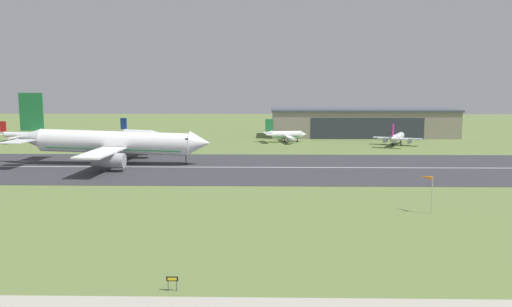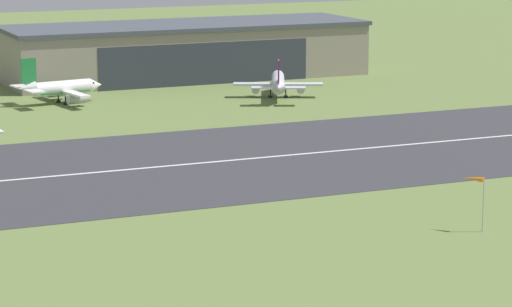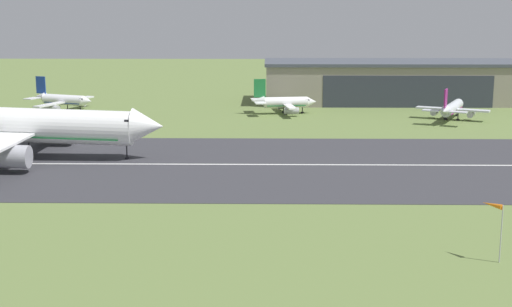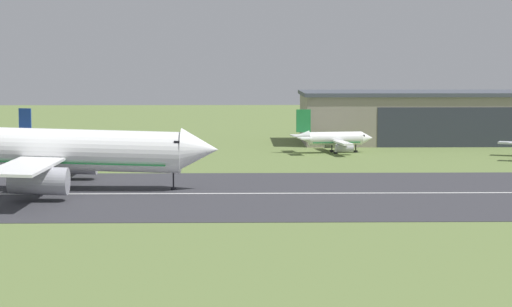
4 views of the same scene
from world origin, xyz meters
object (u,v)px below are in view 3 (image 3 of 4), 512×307
Objects in this scene: airplane_parked_far_east at (284,103)px; windsock_pole at (493,208)px; airplane_landing at (16,126)px; airplane_parked_west at (452,108)px; airplane_parked_centre at (63,100)px.

airplane_parked_far_east reaches higher than windsock_pole.
airplane_landing is at bearing 143.24° from windsock_pole.
airplane_landing is at bearing -152.67° from airplane_parked_west.
airplane_parked_far_east is at bearing 166.14° from airplane_parked_west.
airplane_parked_west is 3.48× the size of windsock_pole.
airplane_parked_far_east is at bearing 100.41° from windsock_pole.
airplane_landing is at bearing -131.24° from airplane_parked_far_east.
airplane_parked_far_east is (59.78, -3.71, -0.07)m from airplane_parked_centre.
windsock_pole is at bearing -55.09° from airplane_parked_centre.
airplane_parked_far_east is at bearing 48.76° from airplane_landing.
airplane_landing is 8.57× the size of windsock_pole.
airplane_parked_centre is (-101.33, 13.96, 0.02)m from airplane_parked_west.
windsock_pole is (20.43, -111.23, 2.91)m from airplane_parked_far_east.
windsock_pole is at bearing -36.76° from airplane_landing.
airplane_landing reaches higher than airplane_parked_centre.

